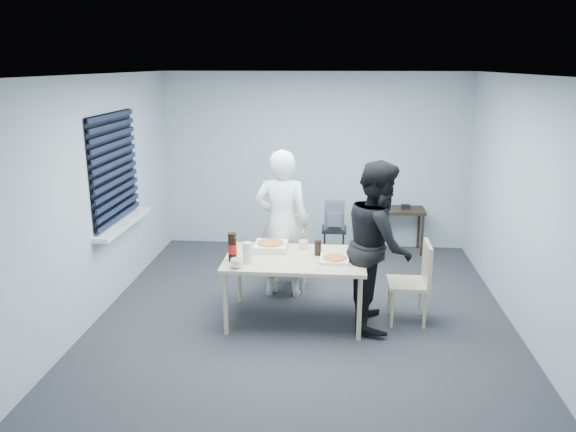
# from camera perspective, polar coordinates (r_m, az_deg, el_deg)

# --- Properties ---
(room) EXTENTS (5.00, 5.00, 5.00)m
(room) POSITION_cam_1_polar(r_m,az_deg,el_deg) (6.79, -16.96, 3.83)
(room) COLOR #2D2D31
(room) RESTS_ON ground
(dining_table) EXTENTS (1.48, 0.94, 0.72)m
(dining_table) POSITION_cam_1_polar(r_m,az_deg,el_deg) (5.99, 0.71, -4.75)
(dining_table) COLOR beige
(dining_table) RESTS_ON ground
(chair_far) EXTENTS (0.42, 0.42, 0.89)m
(chair_far) POSITION_cam_1_polar(r_m,az_deg,el_deg) (6.98, 0.31, -3.08)
(chair_far) COLOR beige
(chair_far) RESTS_ON ground
(chair_right) EXTENTS (0.42, 0.42, 0.89)m
(chair_right) POSITION_cam_1_polar(r_m,az_deg,el_deg) (6.16, 12.90, -6.04)
(chair_right) COLOR beige
(chair_right) RESTS_ON ground
(person_white) EXTENTS (0.65, 0.42, 1.77)m
(person_white) POSITION_cam_1_polar(r_m,az_deg,el_deg) (6.58, -0.65, -0.82)
(person_white) COLOR white
(person_white) RESTS_ON ground
(person_black) EXTENTS (0.47, 0.86, 1.77)m
(person_black) POSITION_cam_1_polar(r_m,az_deg,el_deg) (5.92, 9.18, -2.89)
(person_black) COLOR black
(person_black) RESTS_ON ground
(side_table) EXTENTS (0.98, 0.44, 0.65)m
(side_table) POSITION_cam_1_polar(r_m,az_deg,el_deg) (8.37, 10.37, 0.24)
(side_table) COLOR #2D2215
(side_table) RESTS_ON ground
(stool) EXTENTS (0.34, 0.34, 0.48)m
(stool) POSITION_cam_1_polar(r_m,az_deg,el_deg) (7.92, 4.69, -2.00)
(stool) COLOR black
(stool) RESTS_ON ground
(backpack) EXTENTS (0.28, 0.20, 0.39)m
(backpack) POSITION_cam_1_polar(r_m,az_deg,el_deg) (7.82, 4.74, 0.07)
(backpack) COLOR slate
(backpack) RESTS_ON stool
(pizza_box_a) EXTENTS (0.35, 0.35, 0.09)m
(pizza_box_a) POSITION_cam_1_polar(r_m,az_deg,el_deg) (6.19, -1.75, -3.07)
(pizza_box_a) COLOR white
(pizza_box_a) RESTS_ON dining_table
(pizza_box_b) EXTENTS (0.29, 0.29, 0.04)m
(pizza_box_b) POSITION_cam_1_polar(r_m,az_deg,el_deg) (5.87, 4.74, -4.39)
(pizza_box_b) COLOR white
(pizza_box_b) RESTS_ON dining_table
(mug_a) EXTENTS (0.17, 0.17, 0.10)m
(mug_a) POSITION_cam_1_polar(r_m,az_deg,el_deg) (5.68, -5.25, -4.81)
(mug_a) COLOR white
(mug_a) RESTS_ON dining_table
(mug_b) EXTENTS (0.10, 0.10, 0.09)m
(mug_b) POSITION_cam_1_polar(r_m,az_deg,el_deg) (6.23, 1.56, -2.91)
(mug_b) COLOR white
(mug_b) RESTS_ON dining_table
(cola_glass) EXTENTS (0.09, 0.09, 0.16)m
(cola_glass) POSITION_cam_1_polar(r_m,az_deg,el_deg) (6.02, 3.05, -3.24)
(cola_glass) COLOR black
(cola_glass) RESTS_ON dining_table
(soda_bottle) EXTENTS (0.09, 0.09, 0.30)m
(soda_bottle) POSITION_cam_1_polar(r_m,az_deg,el_deg) (5.85, -5.67, -3.20)
(soda_bottle) COLOR black
(soda_bottle) RESTS_ON dining_table
(plastic_cups) EXTENTS (0.12, 0.12, 0.22)m
(plastic_cups) POSITION_cam_1_polar(r_m,az_deg,el_deg) (5.78, -4.16, -3.76)
(plastic_cups) COLOR silver
(plastic_cups) RESTS_ON dining_table
(rubber_band) EXTENTS (0.06, 0.06, 0.00)m
(rubber_band) POSITION_cam_1_polar(r_m,az_deg,el_deg) (5.63, 3.06, -5.45)
(rubber_band) COLOR red
(rubber_band) RESTS_ON dining_table
(papers) EXTENTS (0.33, 0.39, 0.01)m
(papers) POSITION_cam_1_polar(r_m,az_deg,el_deg) (8.33, 9.37, 0.80)
(papers) COLOR white
(papers) RESTS_ON side_table
(black_box) EXTENTS (0.14, 0.11, 0.05)m
(black_box) POSITION_cam_1_polar(r_m,az_deg,el_deg) (8.40, 11.88, 0.95)
(black_box) COLOR black
(black_box) RESTS_ON side_table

